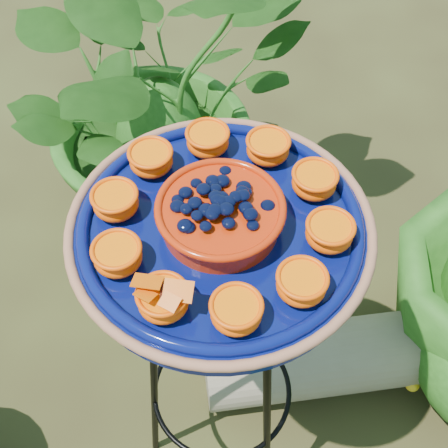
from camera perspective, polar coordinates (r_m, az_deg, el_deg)
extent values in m
plane|color=black|center=(1.82, 0.52, -17.39)|extent=(20.00, 20.00, 0.00)
torus|color=black|center=(1.00, -0.31, -2.00)|extent=(0.27, 0.27, 0.02)
torus|color=black|center=(1.51, -0.21, -14.92)|extent=(0.33, 0.33, 0.01)
cylinder|color=black|center=(1.45, 1.83, -7.82)|extent=(0.02, 0.09, 0.90)
cylinder|color=black|center=(1.39, -6.42, -13.64)|extent=(0.08, 0.06, 0.90)
cylinder|color=black|center=(1.35, 3.95, -17.15)|extent=(0.08, 0.06, 0.90)
cylinder|color=#060F50|center=(0.97, -0.32, -0.89)|extent=(0.47, 0.47, 0.04)
torus|color=#9B5E46|center=(0.96, -0.32, -0.24)|extent=(0.48, 0.48, 0.02)
torus|color=#060F50|center=(0.96, -0.32, -0.09)|extent=(0.44, 0.44, 0.02)
cylinder|color=#B62406|center=(0.94, -0.33, 0.67)|extent=(0.18, 0.18, 0.04)
torus|color=#B62406|center=(0.92, -0.33, 1.52)|extent=(0.20, 0.20, 0.01)
ellipsoid|color=black|center=(0.92, -0.34, 1.76)|extent=(0.16, 0.16, 0.03)
ellipsoid|color=#EB5D02|center=(0.94, 9.58, -0.93)|extent=(0.07, 0.07, 0.04)
cylinder|color=#FF6705|center=(0.92, 9.73, -0.27)|extent=(0.07, 0.07, 0.01)
ellipsoid|color=#EB5D02|center=(1.00, 8.23, 3.71)|extent=(0.07, 0.07, 0.04)
cylinder|color=#FF6705|center=(0.99, 8.34, 4.39)|extent=(0.07, 0.07, 0.01)
ellipsoid|color=#EB5D02|center=(1.04, 4.02, 6.77)|extent=(0.07, 0.07, 0.04)
cylinder|color=#FF6705|center=(1.03, 4.08, 7.46)|extent=(0.07, 0.07, 0.01)
ellipsoid|color=#EB5D02|center=(1.05, -1.50, 7.50)|extent=(0.07, 0.07, 0.04)
cylinder|color=#FF6705|center=(1.04, -1.52, 8.19)|extent=(0.07, 0.07, 0.01)
ellipsoid|color=#EB5D02|center=(1.03, -6.67, 5.72)|extent=(0.07, 0.07, 0.04)
cylinder|color=#FF6705|center=(1.01, -6.76, 6.40)|extent=(0.07, 0.07, 0.01)
ellipsoid|color=#EB5D02|center=(0.98, -9.85, 1.85)|extent=(0.07, 0.07, 0.04)
cylinder|color=#FF6705|center=(0.96, -10.00, 2.52)|extent=(0.07, 0.07, 0.01)
ellipsoid|color=#EB5D02|center=(0.91, -9.67, -3.03)|extent=(0.07, 0.07, 0.04)
cylinder|color=#FF6705|center=(0.90, -9.82, -2.39)|extent=(0.07, 0.07, 0.01)
ellipsoid|color=#EB5D02|center=(0.87, -5.56, -7.07)|extent=(0.07, 0.07, 0.04)
cylinder|color=#FF6705|center=(0.85, -5.66, -6.46)|extent=(0.07, 0.07, 0.01)
ellipsoid|color=#EB5D02|center=(0.85, 1.12, -8.15)|extent=(0.07, 0.07, 0.04)
cylinder|color=#FF6705|center=(0.84, 1.14, -7.56)|extent=(0.07, 0.07, 0.01)
ellipsoid|color=#EB5D02|center=(0.88, 7.07, -5.60)|extent=(0.07, 0.07, 0.04)
cylinder|color=#FF6705|center=(0.87, 7.19, -4.98)|extent=(0.07, 0.07, 0.01)
cylinder|color=black|center=(0.84, -5.71, -6.10)|extent=(0.01, 0.03, 0.00)
cube|color=orange|center=(0.84, -7.04, -5.22)|extent=(0.05, 0.04, 0.01)
cube|color=orange|center=(0.83, -4.21, -6.10)|extent=(0.05, 0.04, 0.01)
cylinder|color=gray|center=(1.79, 8.56, -12.11)|extent=(0.65, 0.47, 0.21)
imported|color=#1F4D14|center=(1.85, -6.17, 11.40)|extent=(1.16, 1.19, 1.01)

